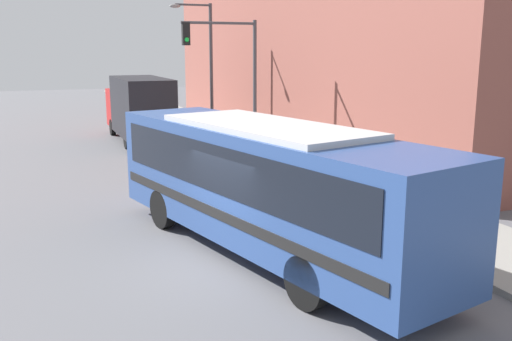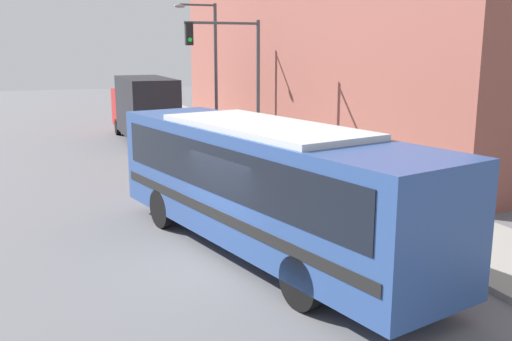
{
  "view_description": "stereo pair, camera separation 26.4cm",
  "coord_description": "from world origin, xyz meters",
  "px_view_note": "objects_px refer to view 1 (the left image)",
  "views": [
    {
      "loc": [
        -4.01,
        -11.57,
        4.84
      ],
      "look_at": [
        2.07,
        3.39,
        1.36
      ],
      "focal_mm": 40.0,
      "sensor_mm": 36.0,
      "label": 1
    },
    {
      "loc": [
        -3.76,
        -11.67,
        4.84
      ],
      "look_at": [
        2.07,
        3.39,
        1.36
      ],
      "focal_mm": 40.0,
      "sensor_mm": 36.0,
      "label": 2
    }
  ],
  "objects_px": {
    "fire_hydrant": "(311,174)",
    "traffic_light_pole": "(231,65)",
    "parking_meter": "(274,147)",
    "street_lamp": "(206,59)",
    "city_bus": "(265,179)",
    "pedestrian_near_corner": "(309,143)",
    "delivery_truck": "(138,107)"
  },
  "relations": [
    {
      "from": "traffic_light_pole",
      "to": "parking_meter",
      "type": "distance_m",
      "value": 4.09
    },
    {
      "from": "city_bus",
      "to": "fire_hydrant",
      "type": "distance_m",
      "value": 6.83
    },
    {
      "from": "street_lamp",
      "to": "pedestrian_near_corner",
      "type": "bearing_deg",
      "value": -81.8
    },
    {
      "from": "fire_hydrant",
      "to": "pedestrian_near_corner",
      "type": "xyz_separation_m",
      "value": [
        1.31,
        2.72,
        0.57
      ]
    },
    {
      "from": "city_bus",
      "to": "traffic_light_pole",
      "type": "xyz_separation_m",
      "value": [
        3.12,
        10.96,
        2.28
      ]
    },
    {
      "from": "city_bus",
      "to": "pedestrian_near_corner",
      "type": "distance_m",
      "value": 9.71
    },
    {
      "from": "fire_hydrant",
      "to": "traffic_light_pole",
      "type": "distance_m",
      "value": 6.71
    },
    {
      "from": "delivery_truck",
      "to": "parking_meter",
      "type": "xyz_separation_m",
      "value": [
        3.61,
        -9.37,
        -0.84
      ]
    },
    {
      "from": "parking_meter",
      "to": "fire_hydrant",
      "type": "bearing_deg",
      "value": -90.0
    },
    {
      "from": "parking_meter",
      "to": "pedestrian_near_corner",
      "type": "height_order",
      "value": "pedestrian_near_corner"
    },
    {
      "from": "traffic_light_pole",
      "to": "pedestrian_near_corner",
      "type": "distance_m",
      "value": 4.73
    },
    {
      "from": "street_lamp",
      "to": "parking_meter",
      "type": "bearing_deg",
      "value": -89.78
    },
    {
      "from": "city_bus",
      "to": "delivery_truck",
      "type": "relative_size",
      "value": 1.29
    },
    {
      "from": "delivery_truck",
      "to": "fire_hydrant",
      "type": "height_order",
      "value": "delivery_truck"
    },
    {
      "from": "city_bus",
      "to": "traffic_light_pole",
      "type": "distance_m",
      "value": 11.62
    },
    {
      "from": "city_bus",
      "to": "fire_hydrant",
      "type": "bearing_deg",
      "value": 40.03
    },
    {
      "from": "fire_hydrant",
      "to": "city_bus",
      "type": "bearing_deg",
      "value": -126.94
    },
    {
      "from": "parking_meter",
      "to": "traffic_light_pole",
      "type": "bearing_deg",
      "value": 110.4
    },
    {
      "from": "fire_hydrant",
      "to": "traffic_light_pole",
      "type": "xyz_separation_m",
      "value": [
        -0.91,
        5.6,
        3.59
      ]
    },
    {
      "from": "city_bus",
      "to": "street_lamp",
      "type": "bearing_deg",
      "value": 64.04
    },
    {
      "from": "delivery_truck",
      "to": "street_lamp",
      "type": "relative_size",
      "value": 1.19
    },
    {
      "from": "city_bus",
      "to": "delivery_truck",
      "type": "xyz_separation_m",
      "value": [
        0.42,
        17.88,
        -0.02
      ]
    },
    {
      "from": "city_bus",
      "to": "parking_meter",
      "type": "distance_m",
      "value": 9.46
    },
    {
      "from": "traffic_light_pole",
      "to": "delivery_truck",
      "type": "bearing_deg",
      "value": 111.28
    },
    {
      "from": "delivery_truck",
      "to": "parking_meter",
      "type": "relative_size",
      "value": 6.83
    },
    {
      "from": "city_bus",
      "to": "street_lamp",
      "type": "height_order",
      "value": "street_lamp"
    },
    {
      "from": "traffic_light_pole",
      "to": "parking_meter",
      "type": "bearing_deg",
      "value": -69.6
    },
    {
      "from": "parking_meter",
      "to": "street_lamp",
      "type": "xyz_separation_m",
      "value": [
        -0.03,
        8.88,
        3.29
      ]
    },
    {
      "from": "parking_meter",
      "to": "street_lamp",
      "type": "bearing_deg",
      "value": 90.22
    },
    {
      "from": "city_bus",
      "to": "street_lamp",
      "type": "relative_size",
      "value": 1.54
    },
    {
      "from": "city_bus",
      "to": "parking_meter",
      "type": "height_order",
      "value": "city_bus"
    },
    {
      "from": "traffic_light_pole",
      "to": "city_bus",
      "type": "bearing_deg",
      "value": -105.89
    }
  ]
}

